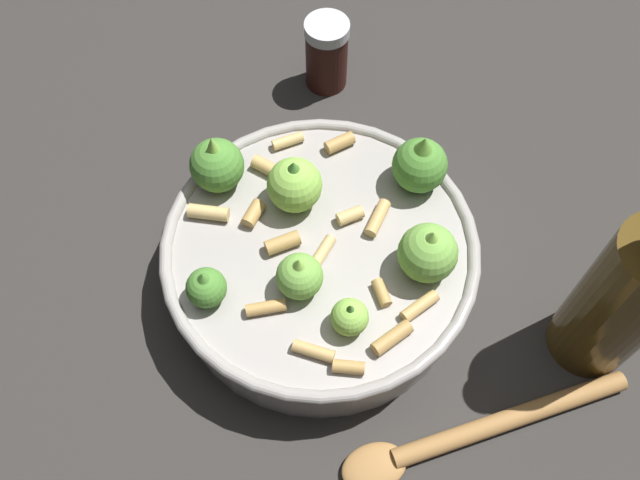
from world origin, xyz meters
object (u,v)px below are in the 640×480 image
pepper_shaker (327,54)px  wooden_spoon (470,433)px  cooking_pan (321,254)px  olive_oil_bottle (624,299)px

pepper_shaker → wooden_spoon: bearing=5.3°
pepper_shaker → wooden_spoon: pepper_shaker is taller
cooking_pan → wooden_spoon: (0.16, 0.09, -0.03)m
pepper_shaker → wooden_spoon: 0.39m
olive_oil_bottle → wooden_spoon: (0.06, -0.12, -0.08)m
cooking_pan → pepper_shaker: bearing=167.2°
pepper_shaker → wooden_spoon: (0.39, 0.04, -0.03)m
cooking_pan → wooden_spoon: bearing=28.1°
cooking_pan → pepper_shaker: cooking_pan is taller
olive_oil_bottle → wooden_spoon: size_ratio=0.87×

